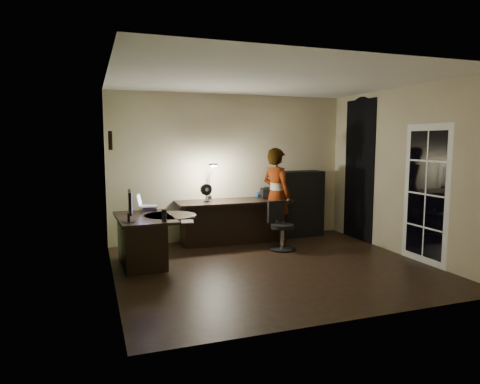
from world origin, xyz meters
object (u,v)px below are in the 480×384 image
object	(u,v)px
office_chair	(282,226)
person	(276,195)
cabinet	(300,203)
monitor	(128,211)
desk_left	(145,241)
desk_right	(234,222)

from	to	relation	value
office_chair	person	bearing A→B (deg)	63.76
cabinet	monitor	size ratio (longest dim) A/B	2.62
desk_left	person	distance (m)	2.63
desk_left	person	world-z (taller)	person
desk_right	cabinet	distance (m)	1.44
desk_right	person	size ratio (longest dim) A/B	1.20
monitor	person	distance (m)	2.95
desk_left	cabinet	bearing A→B (deg)	15.69
desk_right	monitor	bearing A→B (deg)	-146.88
desk_left	cabinet	world-z (taller)	cabinet
person	office_chair	bearing A→B (deg)	143.50
desk_right	office_chair	size ratio (longest dim) A/B	2.52
cabinet	person	size ratio (longest dim) A/B	0.74
monitor	person	bearing A→B (deg)	25.71
cabinet	person	bearing A→B (deg)	-158.21
desk_left	cabinet	size ratio (longest dim) A/B	1.00
desk_left	desk_right	size ratio (longest dim) A/B	0.61
person	monitor	bearing A→B (deg)	90.62
monitor	person	world-z (taller)	person
cabinet	desk_right	bearing A→B (deg)	-176.01
cabinet	office_chair	world-z (taller)	cabinet
cabinet	person	world-z (taller)	person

